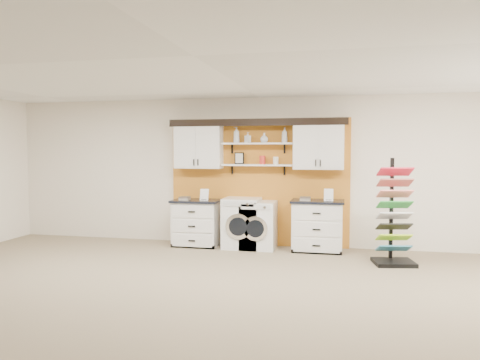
% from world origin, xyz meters
% --- Properties ---
extents(floor, '(10.00, 10.00, 0.00)m').
position_xyz_m(floor, '(0.00, 0.00, 0.00)').
color(floor, gray).
rests_on(floor, ground).
extents(ceiling, '(10.00, 10.00, 0.00)m').
position_xyz_m(ceiling, '(0.00, 0.00, 2.80)').
color(ceiling, white).
rests_on(ceiling, wall_back).
extents(wall_back, '(10.00, 0.00, 10.00)m').
position_xyz_m(wall_back, '(0.00, 4.00, 1.40)').
color(wall_back, silver).
rests_on(wall_back, floor).
extents(accent_panel, '(3.40, 0.07, 2.40)m').
position_xyz_m(accent_panel, '(0.00, 3.96, 1.20)').
color(accent_panel, '#C17421').
rests_on(accent_panel, wall_back).
extents(upper_cabinet_left, '(0.90, 0.35, 0.84)m').
position_xyz_m(upper_cabinet_left, '(-1.13, 3.79, 1.88)').
color(upper_cabinet_left, white).
rests_on(upper_cabinet_left, wall_back).
extents(upper_cabinet_right, '(0.90, 0.35, 0.84)m').
position_xyz_m(upper_cabinet_right, '(1.13, 3.79, 1.88)').
color(upper_cabinet_right, white).
rests_on(upper_cabinet_right, wall_back).
extents(shelf_lower, '(1.32, 0.28, 0.03)m').
position_xyz_m(shelf_lower, '(0.00, 3.80, 1.53)').
color(shelf_lower, white).
rests_on(shelf_lower, wall_back).
extents(shelf_upper, '(1.32, 0.28, 0.03)m').
position_xyz_m(shelf_upper, '(0.00, 3.80, 1.93)').
color(shelf_upper, white).
rests_on(shelf_upper, wall_back).
extents(crown_molding, '(3.30, 0.41, 0.13)m').
position_xyz_m(crown_molding, '(0.00, 3.81, 2.33)').
color(crown_molding, black).
rests_on(crown_molding, wall_back).
extents(picture_frame, '(0.18, 0.02, 0.22)m').
position_xyz_m(picture_frame, '(-0.35, 3.85, 1.66)').
color(picture_frame, black).
rests_on(picture_frame, shelf_lower).
extents(canister_red, '(0.11, 0.11, 0.16)m').
position_xyz_m(canister_red, '(0.10, 3.80, 1.62)').
color(canister_red, red).
rests_on(canister_red, shelf_lower).
extents(canister_cream, '(0.10, 0.10, 0.14)m').
position_xyz_m(canister_cream, '(0.35, 3.80, 1.61)').
color(canister_cream, silver).
rests_on(canister_cream, shelf_lower).
extents(base_cabinet_left, '(0.89, 0.66, 0.87)m').
position_xyz_m(base_cabinet_left, '(-1.13, 3.64, 0.44)').
color(base_cabinet_left, white).
rests_on(base_cabinet_left, floor).
extents(base_cabinet_right, '(0.93, 0.66, 0.91)m').
position_xyz_m(base_cabinet_right, '(1.13, 3.64, 0.46)').
color(base_cabinet_right, white).
rests_on(base_cabinet_right, floor).
extents(washer, '(0.66, 0.71, 0.92)m').
position_xyz_m(washer, '(-0.25, 3.64, 0.46)').
color(washer, white).
rests_on(washer, floor).
extents(dryer, '(0.62, 0.71, 0.87)m').
position_xyz_m(dryer, '(0.06, 3.64, 0.43)').
color(dryer, white).
rests_on(dryer, floor).
extents(sample_rack, '(0.70, 0.61, 1.68)m').
position_xyz_m(sample_rack, '(2.36, 2.92, 0.53)').
color(sample_rack, black).
rests_on(sample_rack, floor).
extents(soap_bottle_a, '(0.16, 0.16, 0.30)m').
position_xyz_m(soap_bottle_a, '(-0.39, 3.80, 2.09)').
color(soap_bottle_a, silver).
rests_on(soap_bottle_a, shelf_upper).
extents(soap_bottle_b, '(0.12, 0.12, 0.20)m').
position_xyz_m(soap_bottle_b, '(-0.18, 3.80, 2.04)').
color(soap_bottle_b, silver).
rests_on(soap_bottle_b, shelf_upper).
extents(soap_bottle_c, '(0.19, 0.19, 0.18)m').
position_xyz_m(soap_bottle_c, '(0.13, 3.80, 2.04)').
color(soap_bottle_c, silver).
rests_on(soap_bottle_c, shelf_upper).
extents(soap_bottle_d, '(0.14, 0.14, 0.28)m').
position_xyz_m(soap_bottle_d, '(0.51, 3.80, 2.08)').
color(soap_bottle_d, silver).
rests_on(soap_bottle_d, shelf_upper).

